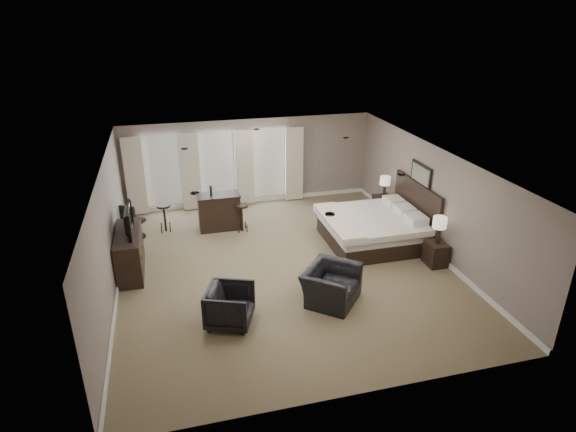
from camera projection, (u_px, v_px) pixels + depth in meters
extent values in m
cube|color=#706347|center=(284.00, 266.00, 11.31)|extent=(7.60, 8.60, 0.04)
cube|color=silver|center=(284.00, 160.00, 10.28)|extent=(7.60, 8.60, 0.04)
cube|color=gray|center=(250.00, 162.00, 14.57)|extent=(7.50, 0.04, 2.60)
cube|color=gray|center=(355.00, 327.00, 7.02)|extent=(7.50, 0.04, 2.60)
cube|color=gray|center=(108.00, 234.00, 9.93)|extent=(0.04, 8.50, 2.60)
cube|color=gray|center=(434.00, 200.00, 11.66)|extent=(0.04, 8.50, 2.60)
cube|color=silver|center=(162.00, 171.00, 13.93)|extent=(1.15, 0.04, 2.05)
cube|color=silver|center=(217.00, 166.00, 14.30)|extent=(1.15, 0.04, 2.05)
cube|color=silver|center=(269.00, 162.00, 14.67)|extent=(1.15, 0.04, 2.05)
cube|color=beige|center=(135.00, 176.00, 13.68)|extent=(0.55, 0.12, 2.30)
cube|color=beige|center=(190.00, 172.00, 14.04)|extent=(0.55, 0.12, 2.30)
cube|color=beige|center=(244.00, 168.00, 14.41)|extent=(0.55, 0.12, 2.30)
cube|color=beige|center=(294.00, 164.00, 14.77)|extent=(0.55, 0.12, 2.30)
cube|color=silver|center=(376.00, 215.00, 12.18)|extent=(2.40, 2.29, 1.53)
cube|color=black|center=(436.00, 254.00, 11.29)|extent=(0.42, 0.52, 0.56)
cube|color=black|center=(383.00, 207.00, 13.85)|extent=(0.47, 0.58, 0.63)
cube|color=beige|center=(439.00, 230.00, 11.04)|extent=(0.32, 0.32, 0.65)
cube|color=beige|center=(385.00, 187.00, 13.60)|extent=(0.29, 0.29, 0.61)
cube|color=slate|center=(421.00, 175.00, 12.04)|extent=(0.04, 0.96, 0.56)
cube|color=black|center=(130.00, 252.00, 10.90)|extent=(0.55, 1.69, 0.98)
imported|color=black|center=(126.00, 230.00, 10.68)|extent=(0.62, 1.07, 0.14)
imported|color=black|center=(331.00, 279.00, 9.80)|extent=(1.31, 1.35, 1.00)
imported|color=black|center=(230.00, 304.00, 9.11)|extent=(1.03, 1.06, 0.86)
cube|color=black|center=(219.00, 212.00, 13.06)|extent=(1.15, 0.60, 1.00)
cube|color=black|center=(165.00, 218.00, 12.96)|extent=(0.46, 0.46, 0.76)
cube|color=black|center=(242.00, 218.00, 12.96)|extent=(0.44, 0.44, 0.77)
cube|color=black|center=(134.00, 221.00, 12.52)|extent=(0.69, 0.69, 0.98)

